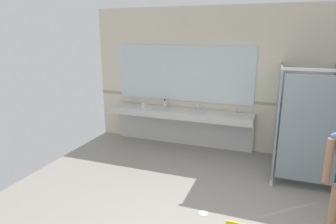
{
  "coord_description": "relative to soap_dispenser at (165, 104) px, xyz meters",
  "views": [
    {
      "loc": [
        0.46,
        -3.02,
        2.39
      ],
      "look_at": [
        -1.24,
        1.58,
        1.09
      ],
      "focal_mm": 31.33,
      "sensor_mm": 36.0,
      "label": 1
    }
  ],
  "objects": [
    {
      "name": "soap_dispenser",
      "position": [
        0.0,
        0.0,
        0.0
      ],
      "size": [
        0.07,
        0.07,
        0.18
      ],
      "color": "white",
      "rests_on": "vanity_counter"
    },
    {
      "name": "wall_back",
      "position": [
        1.79,
        0.19,
        0.57
      ],
      "size": [
        6.89,
        0.12,
        2.95
      ],
      "primitive_type": "cube",
      "color": "beige",
      "rests_on": "ground_plane"
    },
    {
      "name": "mirror_panel",
      "position": [
        0.38,
        0.12,
        0.67
      ],
      "size": [
        3.02,
        0.02,
        1.2
      ],
      "primitive_type": "cube",
      "color": "silver",
      "rests_on": "wall_back"
    },
    {
      "name": "vanity_counter",
      "position": [
        0.38,
        -0.08,
        -0.29
      ],
      "size": [
        3.12,
        0.55,
        0.94
      ],
      "color": "silver",
      "rests_on": "ground_plane"
    },
    {
      "name": "floor_drain_cover",
      "position": [
        1.48,
        -2.41,
        -0.9
      ],
      "size": [
        0.14,
        0.14,
        0.01
      ],
      "primitive_type": "cylinder",
      "color": "#B7BABF",
      "rests_on": "ground_plane"
    },
    {
      "name": "wall_back_tile_band",
      "position": [
        1.79,
        0.13,
        0.14
      ],
      "size": [
        6.89,
        0.01,
        0.06
      ],
      "primitive_type": "cube",
      "color": "#9E937F",
      "rests_on": "wall_back"
    },
    {
      "name": "paper_cup",
      "position": [
        -0.43,
        -0.21,
        -0.03
      ],
      "size": [
        0.07,
        0.07,
        0.1
      ],
      "primitive_type": "cylinder",
      "color": "white",
      "rests_on": "vanity_counter"
    }
  ]
}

